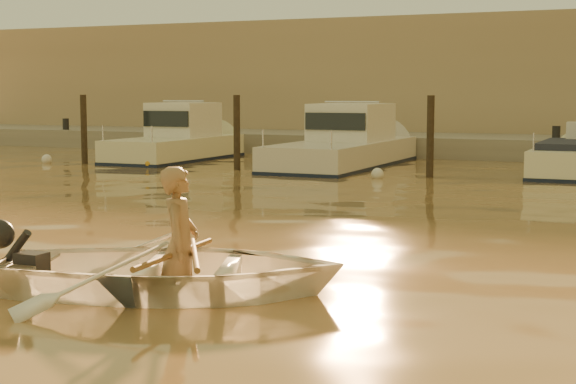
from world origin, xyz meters
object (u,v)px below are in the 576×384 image
at_px(moored_boat_2, 343,144).
at_px(moored_boat_1, 175,140).
at_px(waterfront_building, 527,83).
at_px(person, 180,245).
at_px(dinghy, 171,269).

bearing_deg(moored_boat_2, moored_boat_1, 180.00).
height_order(moored_boat_1, waterfront_building, waterfront_building).
bearing_deg(moored_boat_1, person, -58.64).
relative_size(moored_boat_1, moored_boat_2, 0.80).
xyz_separation_m(dinghy, moored_boat_1, (-9.35, 15.52, 0.37)).
bearing_deg(person, dinghy, 90.00).
height_order(dinghy, waterfront_building, waterfront_building).
height_order(moored_boat_2, waterfront_building, waterfront_building).
distance_m(dinghy, moored_boat_2, 16.00).
xyz_separation_m(moored_boat_1, moored_boat_2, (5.49, 0.00, 0.00)).
distance_m(dinghy, moored_boat_1, 18.12).
height_order(person, waterfront_building, waterfront_building).
bearing_deg(person, moored_boat_1, 12.04).
bearing_deg(person, moored_boat_2, -5.00).
xyz_separation_m(dinghy, moored_boat_2, (-3.86, 15.52, 0.37)).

